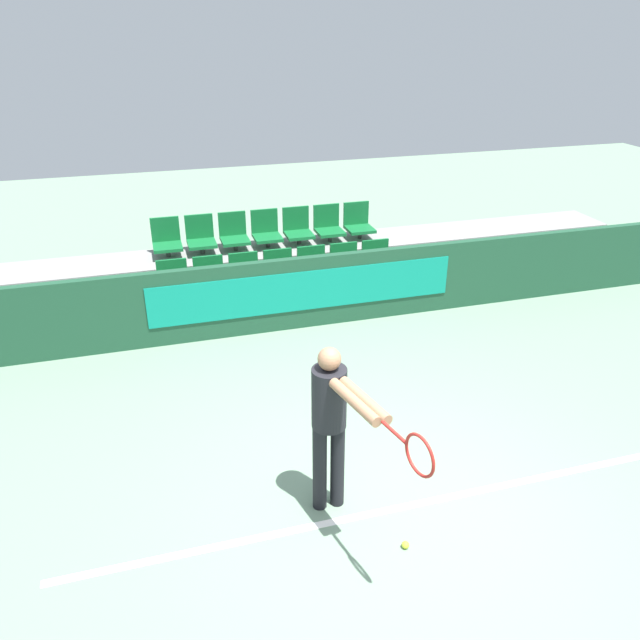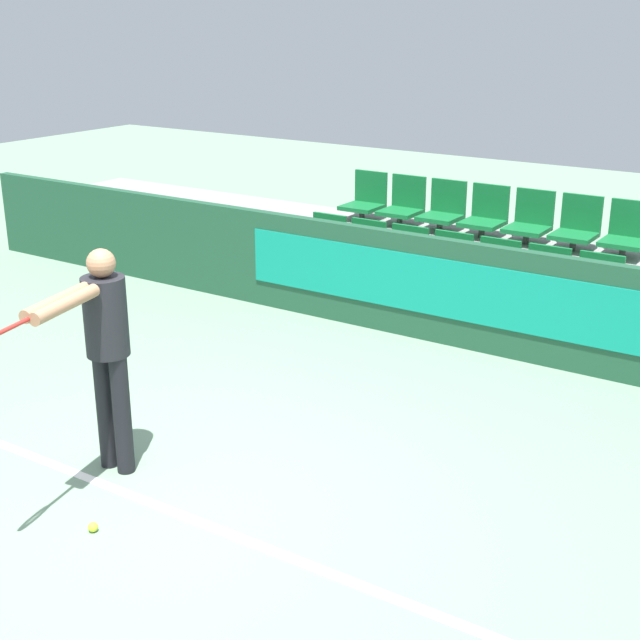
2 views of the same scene
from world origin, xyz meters
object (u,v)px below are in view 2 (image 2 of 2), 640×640
object	(u,v)px
stadium_chair_7	(366,199)
stadium_chair_8	(403,204)
stadium_chair_6	(595,289)
tennis_ball	(93,527)
stadium_chair_2	(404,257)
stadium_chair_0	(324,244)
stadium_chair_1	(363,251)
stadium_chair_5	(543,280)
stadium_chair_3	(448,265)
stadium_chair_9	(443,210)
tennis_player	(101,341)
stadium_chair_11	(530,221)
stadium_chair_4	(494,272)
stadium_chair_12	(577,227)
stadium_chair_10	(485,215)
stadium_chair_13	(627,234)

from	to	relation	value
stadium_chair_7	stadium_chair_8	world-z (taller)	same
stadium_chair_6	tennis_ball	bearing A→B (deg)	-108.12
stadium_chair_2	tennis_ball	xyz separation A→B (m)	(0.46, -5.06, -0.57)
stadium_chair_0	tennis_ball	xyz separation A→B (m)	(1.52, -5.06, -0.57)
stadium_chair_1	stadium_chair_5	size ratio (longest dim) A/B	1.00
stadium_chair_3	stadium_chair_6	size ratio (longest dim) A/B	1.00
stadium_chair_3	stadium_chair_9	size ratio (longest dim) A/B	1.00
stadium_chair_5	tennis_player	world-z (taller)	tennis_player
stadium_chair_1	stadium_chair_11	size ratio (longest dim) A/B	1.00
tennis_player	stadium_chair_4	bearing A→B (deg)	63.63
tennis_ball	stadium_chair_12	bearing A→B (deg)	79.37
stadium_chair_2	stadium_chair_8	distance (m)	1.14
stadium_chair_1	stadium_chair_3	world-z (taller)	same
stadium_chair_10	stadium_chair_13	size ratio (longest dim) A/B	1.00
stadium_chair_11	stadium_chair_7	bearing A→B (deg)	180.00
stadium_chair_10	tennis_ball	bearing A→B (deg)	-90.65
stadium_chair_2	tennis_player	xyz separation A→B (m)	(-0.00, -4.44, 0.42)
stadium_chair_0	stadium_chair_10	world-z (taller)	stadium_chair_10
stadium_chair_0	stadium_chair_11	world-z (taller)	stadium_chair_11
stadium_chair_10	stadium_chair_11	xyz separation A→B (m)	(0.53, 0.00, 0.00)
stadium_chair_7	stadium_chair_6	bearing A→B (deg)	-16.54
stadium_chair_0	stadium_chair_6	world-z (taller)	same
stadium_chair_13	tennis_ball	size ratio (longest dim) A/B	8.73
stadium_chair_3	stadium_chair_2	bearing A→B (deg)	180.00
stadium_chair_11	stadium_chair_0	bearing A→B (deg)	-155.99
tennis_ball	stadium_chair_5	bearing A→B (deg)	77.45
stadium_chair_0	stadium_chair_5	world-z (taller)	same
stadium_chair_7	stadium_chair_1	bearing A→B (deg)	-60.70
stadium_chair_13	stadium_chair_10	bearing A→B (deg)	180.00
stadium_chair_1	stadium_chair_12	xyz separation A→B (m)	(2.12, 0.94, 0.36)
stadium_chair_1	stadium_chair_3	xyz separation A→B (m)	(1.06, 0.00, 0.00)
stadium_chair_10	tennis_ball	xyz separation A→B (m)	(-0.07, -6.00, -0.94)
stadium_chair_12	stadium_chair_13	xyz separation A→B (m)	(0.53, 0.00, 0.00)
stadium_chair_4	stadium_chair_12	distance (m)	1.14
stadium_chair_3	stadium_chair_11	distance (m)	1.14
stadium_chair_3	tennis_ball	size ratio (longest dim) A/B	8.73
stadium_chair_8	stadium_chair_10	xyz separation A→B (m)	(1.06, 0.00, 0.00)
stadium_chair_6	stadium_chair_2	bearing A→B (deg)	180.00
stadium_chair_2	stadium_chair_3	xyz separation A→B (m)	(0.53, 0.00, 0.00)
stadium_chair_13	tennis_player	distance (m)	5.78
stadium_chair_7	stadium_chair_9	distance (m)	1.06
stadium_chair_3	stadium_chair_7	xyz separation A→B (m)	(-1.59, 0.94, 0.36)
stadium_chair_7	stadium_chair_12	xyz separation A→B (m)	(2.65, 0.00, 0.00)
stadium_chair_6	tennis_player	world-z (taller)	tennis_player
stadium_chair_9	stadium_chair_12	world-z (taller)	same
stadium_chair_12	stadium_chair_7	bearing A→B (deg)	180.00
stadium_chair_10	stadium_chair_13	bearing A→B (deg)	0.00
stadium_chair_4	stadium_chair_7	size ratio (longest dim) A/B	1.00
stadium_chair_0	stadium_chair_7	bearing A→B (deg)	90.00
stadium_chair_0	stadium_chair_9	bearing A→B (deg)	41.70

